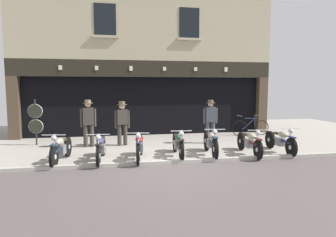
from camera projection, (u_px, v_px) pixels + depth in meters
ground at (178, 176)px, 7.40m from camera, size 23.45×22.00×0.18m
shop_facade at (143, 94)px, 14.98m from camera, size 11.75×4.42×6.77m
motorcycle_far_left at (61, 148)px, 8.56m from camera, size 0.62×1.96×0.90m
motorcycle_left at (101, 147)px, 8.72m from camera, size 0.62×2.03×0.89m
motorcycle_center_left at (140, 146)px, 8.86m from camera, size 0.62×1.93×0.91m
motorcycle_center at (178, 143)px, 9.28m from camera, size 0.62×2.01×0.91m
motorcycle_center_right at (211, 142)px, 9.45m from camera, size 0.62×2.04×0.93m
motorcycle_right at (249, 142)px, 9.54m from camera, size 0.62×2.05×0.90m
motorcycle_far_right at (280, 140)px, 9.84m from camera, size 0.62×2.00×0.90m
salesman_left at (88, 121)px, 10.72m from camera, size 0.55×0.35×1.70m
shopkeeper_center at (122, 121)px, 11.01m from camera, size 0.55×0.37×1.63m
salesman_right at (210, 119)px, 11.43m from camera, size 0.56×0.33×1.66m
tyre_sign_pole at (36, 119)px, 11.06m from camera, size 0.52×0.06×1.71m
advert_board_near at (207, 93)px, 13.96m from camera, size 0.74×0.03×0.98m
leaning_bicycle at (251, 127)px, 13.37m from camera, size 1.74×0.50×0.93m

